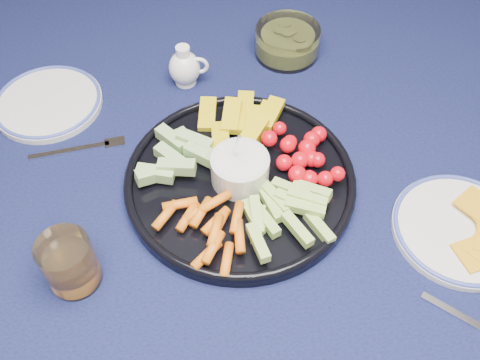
{
  "coord_description": "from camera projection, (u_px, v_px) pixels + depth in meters",
  "views": [
    {
      "loc": [
        -0.03,
        -0.54,
        1.4
      ],
      "look_at": [
        0.03,
        -0.05,
        0.76
      ],
      "focal_mm": 40.0,
      "sensor_mm": 36.0,
      "label": 1
    }
  ],
  "objects": [
    {
      "name": "dining_table",
      "position": [
        218.0,
        197.0,
        0.92
      ],
      "size": [
        1.67,
        1.07,
        0.75
      ],
      "color": "#4F2A1A",
      "rests_on": "ground"
    },
    {
      "name": "crudite_platter",
      "position": [
        238.0,
        177.0,
        0.81
      ],
      "size": [
        0.35,
        0.35,
        0.11
      ],
      "color": "black",
      "rests_on": "dining_table"
    },
    {
      "name": "creamer_pitcher",
      "position": [
        185.0,
        68.0,
        0.94
      ],
      "size": [
        0.07,
        0.06,
        0.08
      ],
      "color": "white",
      "rests_on": "dining_table"
    },
    {
      "name": "pickle_bowl",
      "position": [
        287.0,
        42.0,
        1.0
      ],
      "size": [
        0.12,
        0.12,
        0.06
      ],
      "color": "white",
      "rests_on": "dining_table"
    },
    {
      "name": "cheese_plate",
      "position": [
        461.0,
        228.0,
        0.76
      ],
      "size": [
        0.19,
        0.19,
        0.02
      ],
      "color": "silver",
      "rests_on": "dining_table"
    },
    {
      "name": "juice_tumbler",
      "position": [
        70.0,
        265.0,
        0.7
      ],
      "size": [
        0.07,
        0.07,
        0.08
      ],
      "color": "white",
      "rests_on": "dining_table"
    },
    {
      "name": "fork_left",
      "position": [
        86.0,
        148.0,
        0.87
      ],
      "size": [
        0.15,
        0.03,
        0.0
      ],
      "color": "silver",
      "rests_on": "dining_table"
    },
    {
      "name": "side_plate_extra",
      "position": [
        48.0,
        102.0,
        0.92
      ],
      "size": [
        0.18,
        0.18,
        0.02
      ],
      "color": "silver",
      "rests_on": "dining_table"
    }
  ]
}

